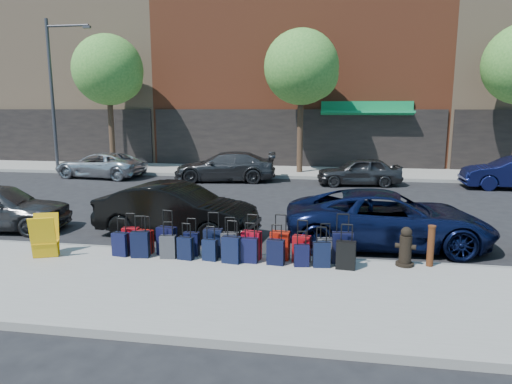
% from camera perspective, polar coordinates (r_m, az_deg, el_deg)
% --- Properties ---
extents(ground, '(120.00, 120.00, 0.00)m').
position_cam_1_polar(ground, '(15.01, 0.98, -2.91)').
color(ground, black).
rests_on(ground, ground).
extents(sidewalk_near, '(60.00, 4.00, 0.15)m').
position_cam_1_polar(sidewalk_near, '(8.90, -5.27, -12.00)').
color(sidewalk_near, gray).
rests_on(sidewalk_near, ground).
extents(sidewalk_far, '(60.00, 4.00, 0.15)m').
position_cam_1_polar(sidewalk_far, '(24.78, 4.37, 2.54)').
color(sidewalk_far, gray).
rests_on(sidewalk_far, ground).
extents(curb_near, '(60.00, 0.08, 0.15)m').
position_cam_1_polar(curb_near, '(10.74, -2.54, -7.97)').
color(curb_near, gray).
rests_on(curb_near, ground).
extents(curb_far, '(60.00, 0.08, 0.15)m').
position_cam_1_polar(curb_far, '(22.79, 3.92, 1.85)').
color(curb_far, gray).
rests_on(curb_far, ground).
extents(building_left, '(15.00, 12.12, 16.00)m').
position_cam_1_polar(building_left, '(37.43, -20.58, 16.72)').
color(building_left, '#8F7458').
rests_on(building_left, ground).
extents(building_center, '(17.00, 12.85, 20.00)m').
position_cam_1_polar(building_center, '(33.15, 5.93, 21.71)').
color(building_center, brown).
rests_on(building_center, ground).
extents(tree_left, '(3.80, 3.80, 7.27)m').
position_cam_1_polar(tree_left, '(26.85, -17.71, 14.11)').
color(tree_left, black).
rests_on(tree_left, sidewalk_far).
extents(tree_center, '(3.80, 3.80, 7.27)m').
position_cam_1_polar(tree_center, '(24.08, 6.02, 15.01)').
color(tree_center, black).
rests_on(tree_center, sidewalk_far).
extents(streetlight, '(2.59, 0.18, 8.00)m').
position_cam_1_polar(streetlight, '(27.65, -23.85, 12.04)').
color(streetlight, '#333338').
rests_on(streetlight, sidewalk_far).
extents(suitcase_front_0, '(0.39, 0.24, 0.91)m').
position_cam_1_polar(suitcase_front_0, '(11.14, -15.37, -5.73)').
color(suitcase_front_0, '#A40A13').
rests_on(suitcase_front_0, sidewalk_near).
extents(suitcase_front_1, '(0.38, 0.25, 0.87)m').
position_cam_1_polar(suitcase_front_1, '(10.94, -13.67, -6.03)').
color(suitcase_front_1, '#A4100A').
rests_on(suitcase_front_1, sidewalk_near).
extents(suitcase_front_2, '(0.46, 0.30, 1.03)m').
position_cam_1_polar(suitcase_front_2, '(10.71, -11.09, -5.99)').
color(suitcase_front_2, black).
rests_on(suitcase_front_2, sidewalk_near).
extents(suitcase_front_3, '(0.36, 0.20, 0.86)m').
position_cam_1_polar(suitcase_front_3, '(10.57, -8.10, -6.42)').
color(suitcase_front_3, black).
rests_on(suitcase_front_3, sidewalk_near).
extents(suitcase_front_4, '(0.43, 0.25, 1.01)m').
position_cam_1_polar(suitcase_front_4, '(10.45, -5.37, -6.30)').
color(suitcase_front_4, black).
rests_on(suitcase_front_4, sidewalk_near).
extents(suitcase_front_5, '(0.39, 0.23, 0.92)m').
position_cam_1_polar(suitcase_front_5, '(10.31, -3.30, -6.64)').
color(suitcase_front_5, '#323236').
rests_on(suitcase_front_5, sidewalk_near).
extents(suitcase_front_6, '(0.45, 0.30, 1.01)m').
position_cam_1_polar(suitcase_front_6, '(10.21, -0.57, -6.65)').
color(suitcase_front_6, maroon).
rests_on(suitcase_front_6, sidewalk_near).
extents(suitcase_front_7, '(0.44, 0.27, 1.02)m').
position_cam_1_polar(suitcase_front_7, '(10.19, 3.01, -6.68)').
color(suitcase_front_7, '#991509').
rests_on(suitcase_front_7, sidewalk_near).
extents(suitcase_front_8, '(0.41, 0.27, 0.92)m').
position_cam_1_polar(suitcase_front_8, '(10.11, 5.71, -7.03)').
color(suitcase_front_8, maroon).
rests_on(suitcase_front_8, sidewalk_near).
extents(suitcase_front_9, '(0.39, 0.26, 0.86)m').
position_cam_1_polar(suitcase_front_9, '(10.12, 8.65, -7.19)').
color(suitcase_front_9, '#404045').
rests_on(suitcase_front_9, sidewalk_near).
extents(suitcase_front_10, '(0.46, 0.28, 1.08)m').
position_cam_1_polar(suitcase_front_10, '(10.13, 10.73, -6.84)').
color(suitcase_front_10, black).
rests_on(suitcase_front_10, sidewalk_near).
extents(suitcase_back_0, '(0.39, 0.27, 0.87)m').
position_cam_1_polar(suitcase_back_0, '(10.88, -16.54, -6.26)').
color(suitcase_back_0, black).
rests_on(suitcase_back_0, sidewalk_near).
extents(suitcase_back_1, '(0.42, 0.28, 0.95)m').
position_cam_1_polar(suitcase_back_1, '(10.66, -14.27, -6.36)').
color(suitcase_back_1, black).
rests_on(suitcase_back_1, sidewalk_near).
extents(suitcase_back_2, '(0.37, 0.24, 0.83)m').
position_cam_1_polar(suitcase_back_2, '(10.47, -10.94, -6.74)').
color(suitcase_back_2, '#35353A').
rests_on(suitcase_back_2, sidewalk_near).
extents(suitcase_back_3, '(0.37, 0.25, 0.82)m').
position_cam_1_polar(suitcase_back_3, '(10.32, -8.78, -6.94)').
color(suitcase_back_3, black).
rests_on(suitcase_back_3, sidewalk_near).
extents(suitcase_back_4, '(0.34, 0.23, 0.77)m').
position_cam_1_polar(suitcase_back_4, '(10.19, -5.78, -7.19)').
color(suitcase_back_4, black).
rests_on(suitcase_back_4, sidewalk_near).
extents(suitcase_back_5, '(0.42, 0.28, 0.93)m').
position_cam_1_polar(suitcase_back_5, '(9.99, -3.10, -7.20)').
color(suitcase_back_5, black).
rests_on(suitcase_back_5, sidewalk_near).
extents(suitcase_back_6, '(0.38, 0.23, 0.88)m').
position_cam_1_polar(suitcase_back_6, '(10.00, -0.84, -7.27)').
color(suitcase_back_6, black).
rests_on(suitcase_back_6, sidewalk_near).
extents(suitcase_back_7, '(0.39, 0.25, 0.88)m').
position_cam_1_polar(suitcase_back_7, '(9.88, 2.49, -7.50)').
color(suitcase_back_7, black).
rests_on(suitcase_back_7, sidewalk_near).
extents(suitcase_back_8, '(0.34, 0.23, 0.76)m').
position_cam_1_polar(suitcase_back_8, '(9.82, 5.71, -7.88)').
color(suitcase_back_8, black).
rests_on(suitcase_back_8, sidewalk_near).
extents(suitcase_back_9, '(0.39, 0.26, 0.86)m').
position_cam_1_polar(suitcase_back_9, '(9.83, 8.18, -7.73)').
color(suitcase_back_9, black).
rests_on(suitcase_back_9, sidewalk_near).
extents(suitcase_back_10, '(0.42, 0.26, 0.95)m').
position_cam_1_polar(suitcase_back_10, '(9.79, 11.16, -7.74)').
color(suitcase_back_10, black).
rests_on(suitcase_back_10, sidewalk_near).
extents(fire_hydrant, '(0.44, 0.38, 0.85)m').
position_cam_1_polar(fire_hydrant, '(10.26, 18.18, -6.65)').
color(fire_hydrant, black).
rests_on(fire_hydrant, sidewalk_near).
extents(bollard, '(0.16, 0.16, 0.89)m').
position_cam_1_polar(bollard, '(10.39, 21.01, -6.24)').
color(bollard, '#38190C').
rests_on(bollard, sidewalk_near).
extents(display_rack, '(0.71, 0.75, 0.96)m').
position_cam_1_polar(display_rack, '(11.34, -24.89, -5.06)').
color(display_rack, '#DDA40C').
rests_on(display_rack, sidewalk_near).
extents(car_near_1, '(4.55, 2.05, 1.45)m').
position_cam_1_polar(car_near_1, '(12.60, -9.91, -2.29)').
color(car_near_1, black).
rests_on(car_near_1, ground).
extents(car_near_2, '(5.20, 2.55, 1.42)m').
position_cam_1_polar(car_near_2, '(12.02, 16.17, -3.24)').
color(car_near_2, '#0C1439').
rests_on(car_near_2, ground).
extents(car_far_0, '(4.80, 2.67, 1.27)m').
position_cam_1_polar(car_far_0, '(24.43, -18.90, 3.22)').
color(car_far_0, silver).
rests_on(car_far_0, ground).
extents(car_far_1, '(5.07, 2.58, 1.41)m').
position_cam_1_polar(car_far_1, '(21.99, -3.89, 3.19)').
color(car_far_1, '#343436').
rests_on(car_far_1, ground).
extents(car_far_2, '(3.94, 1.99, 1.28)m').
position_cam_1_polar(car_far_2, '(21.25, 12.74, 2.54)').
color(car_far_2, '#303032').
rests_on(car_far_2, ground).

